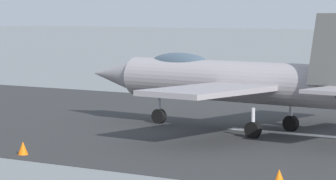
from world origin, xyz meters
TOP-DOWN VIEW (x-y plane):
  - ground_plane at (0.00, 0.00)m, footprint 400.00×400.00m
  - runway_strip at (-0.02, 0.00)m, footprint 240.00×26.00m
  - fighter_jet at (3.00, 0.64)m, footprint 17.81×14.08m
  - marker_cone_near at (-5.32, 11.98)m, footprint 0.44×0.44m
  - marker_cone_mid at (6.27, 11.98)m, footprint 0.44×0.44m

SIDE VIEW (x-z plane):
  - ground_plane at x=0.00m, z-range 0.00..0.00m
  - runway_strip at x=-0.02m, z-range 0.00..0.02m
  - marker_cone_near at x=-5.32m, z-range 0.00..0.55m
  - marker_cone_mid at x=6.27m, z-range 0.00..0.55m
  - fighter_jet at x=3.00m, z-range -0.38..5.27m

